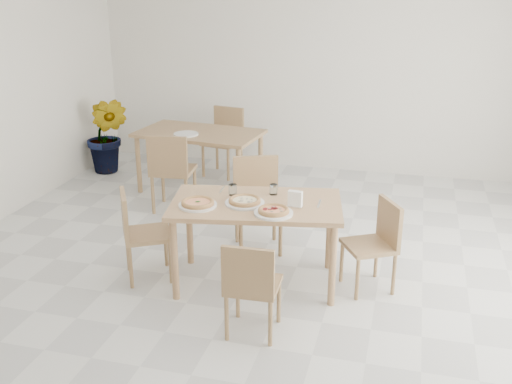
% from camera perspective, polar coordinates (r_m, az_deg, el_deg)
% --- Properties ---
extents(main_table, '(1.54, 1.05, 0.75)m').
position_cam_1_polar(main_table, '(5.04, 0.00, -1.94)').
color(main_table, tan).
rests_on(main_table, ground).
extents(chair_south, '(0.39, 0.39, 0.77)m').
position_cam_1_polar(chair_south, '(4.37, -0.48, -8.65)').
color(chair_south, '#9F7D4F').
rests_on(chair_south, ground).
extents(chair_north, '(0.57, 0.57, 0.89)m').
position_cam_1_polar(chair_north, '(5.80, 0.11, -0.43)').
color(chair_north, '#9F7D4F').
rests_on(chair_north, ground).
extents(chair_west, '(0.55, 0.55, 0.81)m').
position_cam_1_polar(chair_west, '(5.29, -11.16, -3.48)').
color(chair_west, '#9F7D4F').
rests_on(chair_west, ground).
extents(chair_east, '(0.53, 0.53, 0.78)m').
position_cam_1_polar(chair_east, '(5.15, 11.47, -4.40)').
color(chair_east, '#9F7D4F').
rests_on(chair_east, ground).
extents(plate_margherita, '(0.32, 0.32, 0.02)m').
position_cam_1_polar(plate_margherita, '(4.94, -5.56, -1.25)').
color(plate_margherita, white).
rests_on(plate_margherita, main_table).
extents(plate_mushroom, '(0.33, 0.33, 0.02)m').
position_cam_1_polar(plate_mushroom, '(4.96, -1.08, -1.06)').
color(plate_mushroom, white).
rests_on(plate_mushroom, main_table).
extents(plate_pepperoni, '(0.31, 0.31, 0.02)m').
position_cam_1_polar(plate_pepperoni, '(4.76, 1.68, -2.01)').
color(plate_pepperoni, white).
rests_on(plate_pepperoni, main_table).
extents(pizza_margherita, '(0.32, 0.32, 0.03)m').
position_cam_1_polar(pizza_margherita, '(4.93, -5.57, -1.01)').
color(pizza_margherita, tan).
rests_on(pizza_margherita, plate_margherita).
extents(pizza_mushroom, '(0.32, 0.32, 0.03)m').
position_cam_1_polar(pizza_mushroom, '(4.96, -1.08, -0.81)').
color(pizza_mushroom, tan).
rests_on(pizza_mushroom, plate_mushroom).
extents(pizza_pepperoni, '(0.33, 0.33, 0.03)m').
position_cam_1_polar(pizza_pepperoni, '(4.75, 1.68, -1.75)').
color(pizza_pepperoni, tan).
rests_on(pizza_pepperoni, plate_pepperoni).
extents(tumbler_a, '(0.07, 0.07, 0.09)m').
position_cam_1_polar(tumbler_a, '(5.17, -2.23, 0.23)').
color(tumbler_a, white).
rests_on(tumbler_a, main_table).
extents(tumbler_b, '(0.07, 0.07, 0.09)m').
position_cam_1_polar(tumbler_b, '(5.17, 1.68, 0.25)').
color(tumbler_b, white).
rests_on(tumbler_b, main_table).
extents(napkin_holder, '(0.13, 0.07, 0.14)m').
position_cam_1_polar(napkin_holder, '(4.89, 3.76, -0.72)').
color(napkin_holder, silver).
rests_on(napkin_holder, main_table).
extents(fork_a, '(0.03, 0.17, 0.01)m').
position_cam_1_polar(fork_a, '(5.30, -3.27, 0.21)').
color(fork_a, silver).
rests_on(fork_a, main_table).
extents(fork_b, '(0.02, 0.20, 0.01)m').
position_cam_1_polar(fork_b, '(4.99, 6.04, -1.12)').
color(fork_b, silver).
rests_on(fork_b, main_table).
extents(second_table, '(1.56, 1.00, 0.75)m').
position_cam_1_polar(second_table, '(7.35, -5.41, 5.10)').
color(second_table, '#9F7D4F').
rests_on(second_table, ground).
extents(chair_back_s, '(0.50, 0.50, 0.91)m').
position_cam_1_polar(chair_back_s, '(6.74, -8.11, 2.38)').
color(chair_back_s, '#9F7D4F').
rests_on(chair_back_s, ground).
extents(chair_back_n, '(0.51, 0.51, 0.89)m').
position_cam_1_polar(chair_back_n, '(8.04, -2.97, 5.34)').
color(chair_back_n, '#9F7D4F').
rests_on(chair_back_n, ground).
extents(plate_empty, '(0.30, 0.30, 0.02)m').
position_cam_1_polar(plate_empty, '(7.20, -6.68, 5.50)').
color(plate_empty, white).
rests_on(plate_empty, second_table).
extents(potted_plant, '(0.59, 0.49, 1.03)m').
position_cam_1_polar(potted_plant, '(8.30, -13.97, 5.26)').
color(potted_plant, '#2B5B1B').
rests_on(potted_plant, ground).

